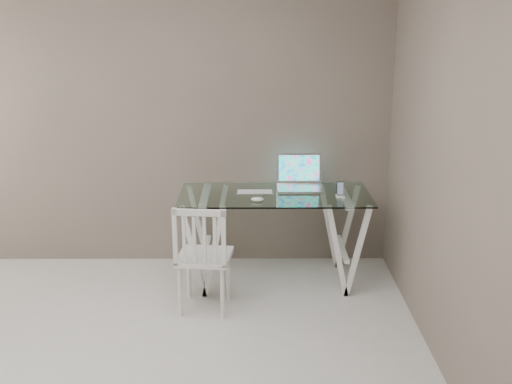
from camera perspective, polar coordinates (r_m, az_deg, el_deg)
room at (r=3.25m, az=-16.49°, el=7.32°), size 4.50×4.52×2.71m
desk at (r=5.17m, az=1.65°, el=-4.01°), size 1.50×0.70×0.75m
chair at (r=4.65m, az=-4.76°, el=-5.48°), size 0.42×0.42×0.83m
laptop at (r=5.24m, az=3.90°, el=1.11°), size 0.37×0.31×0.26m
keyboard at (r=5.09m, az=-0.10°, el=0.00°), size 0.29×0.13×0.01m
mouse at (r=4.86m, az=0.12°, el=-0.65°), size 0.10×0.06×0.03m
phone_dock at (r=5.00m, az=7.50°, el=-0.08°), size 0.07×0.07×0.12m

